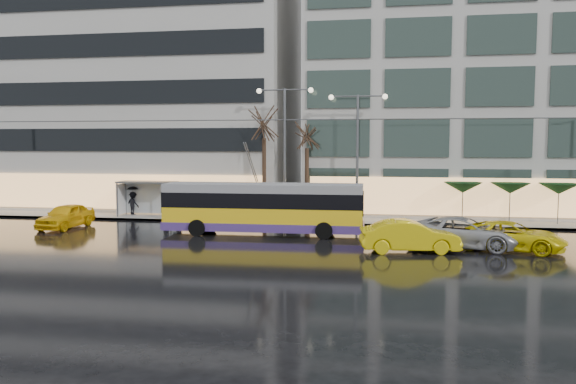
% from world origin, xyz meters
% --- Properties ---
extents(ground, '(140.00, 140.00, 0.00)m').
position_xyz_m(ground, '(0.00, 0.00, 0.00)').
color(ground, black).
rests_on(ground, ground).
extents(sidewalk, '(80.00, 10.00, 0.15)m').
position_xyz_m(sidewalk, '(2.00, 14.00, 0.07)').
color(sidewalk, gray).
rests_on(sidewalk, ground).
extents(kerb, '(80.00, 0.10, 0.15)m').
position_xyz_m(kerb, '(2.00, 9.05, 0.07)').
color(kerb, slate).
rests_on(kerb, ground).
extents(building_left, '(34.00, 14.00, 22.00)m').
position_xyz_m(building_left, '(-16.00, 19.00, 11.15)').
color(building_left, '#B0AEA8').
rests_on(building_left, sidewalk).
extents(building_right, '(32.00, 14.00, 25.00)m').
position_xyz_m(building_right, '(19.00, 19.00, 12.65)').
color(building_right, '#B0AEA8').
rests_on(building_right, sidewalk).
extents(trolleybus, '(11.82, 4.66, 5.46)m').
position_xyz_m(trolleybus, '(1.77, 4.65, 1.48)').
color(trolleybus, yellow).
rests_on(trolleybus, ground).
extents(catenary, '(42.24, 5.12, 7.00)m').
position_xyz_m(catenary, '(1.00, 7.94, 4.25)').
color(catenary, '#595B60').
rests_on(catenary, ground).
extents(bus_shelter, '(4.20, 1.60, 2.51)m').
position_xyz_m(bus_shelter, '(-8.38, 10.69, 1.96)').
color(bus_shelter, '#595B60').
rests_on(bus_shelter, sidewalk).
extents(street_lamp_near, '(3.96, 0.36, 9.03)m').
position_xyz_m(street_lamp_near, '(2.00, 10.80, 5.99)').
color(street_lamp_near, '#595B60').
rests_on(street_lamp_near, sidewalk).
extents(street_lamp_far, '(3.96, 0.36, 8.53)m').
position_xyz_m(street_lamp_far, '(7.00, 10.80, 5.71)').
color(street_lamp_far, '#595B60').
rests_on(street_lamp_far, sidewalk).
extents(tree_a, '(3.20, 3.20, 8.40)m').
position_xyz_m(tree_a, '(0.50, 11.00, 7.09)').
color(tree_a, black).
rests_on(tree_a, sidewalk).
extents(tree_b, '(3.20, 3.20, 7.70)m').
position_xyz_m(tree_b, '(3.50, 11.20, 6.40)').
color(tree_b, black).
rests_on(tree_b, sidewalk).
extents(parasol_a, '(2.50, 2.50, 2.65)m').
position_xyz_m(parasol_a, '(14.00, 11.00, 2.45)').
color(parasol_a, '#595B60').
rests_on(parasol_a, sidewalk).
extents(parasol_b, '(2.50, 2.50, 2.65)m').
position_xyz_m(parasol_b, '(17.00, 11.00, 2.45)').
color(parasol_b, '#595B60').
rests_on(parasol_b, sidewalk).
extents(parasol_c, '(2.50, 2.50, 2.65)m').
position_xyz_m(parasol_c, '(20.00, 11.00, 2.45)').
color(parasol_c, '#595B60').
rests_on(parasol_c, sidewalk).
extents(taxi_a, '(2.00, 4.63, 1.56)m').
position_xyz_m(taxi_a, '(-11.14, 5.01, 0.78)').
color(taxi_a, yellow).
rests_on(taxi_a, ground).
extents(taxi_b, '(5.02, 2.31, 1.60)m').
position_xyz_m(taxi_b, '(10.04, 0.50, 0.80)').
color(taxi_b, yellow).
rests_on(taxi_b, ground).
extents(taxi_c, '(5.74, 3.94, 1.46)m').
position_xyz_m(taxi_c, '(15.08, 1.75, 0.73)').
color(taxi_c, yellow).
rests_on(taxi_c, ground).
extents(sedan_silver, '(6.19, 3.82, 1.60)m').
position_xyz_m(sedan_silver, '(12.83, 2.07, 0.80)').
color(sedan_silver, '#A0A0A4').
rests_on(sedan_silver, ground).
extents(pedestrian_a, '(1.20, 1.21, 2.19)m').
position_xyz_m(pedestrian_a, '(-6.22, 9.40, 1.62)').
color(pedestrian_a, black).
rests_on(pedestrian_a, sidewalk).
extents(pedestrian_b, '(0.91, 0.81, 1.55)m').
position_xyz_m(pedestrian_b, '(-5.62, 10.20, 0.93)').
color(pedestrian_b, black).
rests_on(pedestrian_b, sidewalk).
extents(pedestrian_c, '(1.24, 1.08, 2.11)m').
position_xyz_m(pedestrian_c, '(-9.41, 11.09, 1.26)').
color(pedestrian_c, black).
rests_on(pedestrian_c, sidewalk).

